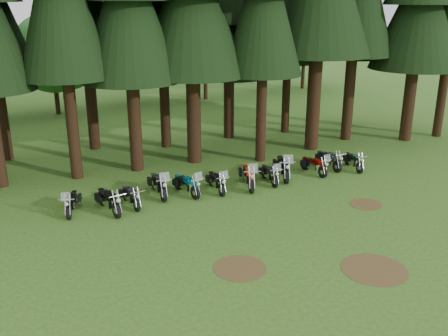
{
  "coord_description": "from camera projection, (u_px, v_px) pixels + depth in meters",
  "views": [
    {
      "loc": [
        -9.8,
        -15.04,
        8.5
      ],
      "look_at": [
        -0.24,
        5.0,
        1.0
      ],
      "focal_mm": 40.0,
      "sensor_mm": 36.0,
      "label": 1
    }
  ],
  "objects": [
    {
      "name": "ground",
      "position": [
        284.0,
        228.0,
        19.58
      ],
      "size": [
        120.0,
        120.0,
        0.0
      ],
      "primitive_type": "plane",
      "color": "#305E1A",
      "rests_on": "ground"
    },
    {
      "name": "motorcycle_10",
      "position": [
        328.0,
        160.0,
        26.4
      ],
      "size": [
        0.3,
        2.14,
        0.87
      ],
      "rotation": [
        0.0,
        0.0,
        0.01
      ],
      "color": "black",
      "rests_on": "ground"
    },
    {
      "name": "dirt_patch_2",
      "position": [
        374.0,
        269.0,
        16.56
      ],
      "size": [
        2.2,
        2.2,
        0.01
      ],
      "primitive_type": "cylinder",
      "color": "#4C3D1E",
      "rests_on": "ground"
    },
    {
      "name": "motorcycle_11",
      "position": [
        354.0,
        162.0,
        26.27
      ],
      "size": [
        0.59,
        1.96,
        0.81
      ],
      "rotation": [
        0.0,
        0.0,
        -0.24
      ],
      "color": "black",
      "rests_on": "ground"
    },
    {
      "name": "decid_5",
      "position": [
        210.0,
        28.0,
        42.96
      ],
      "size": [
        8.45,
        8.21,
        10.56
      ],
      "color": "#311D10",
      "rests_on": "ground"
    },
    {
      "name": "motorcycle_6",
      "position": [
        248.0,
        177.0,
        23.73
      ],
      "size": [
        1.06,
        2.39,
        1.53
      ],
      "rotation": [
        0.0,
        0.0,
        -0.33
      ],
      "color": "black",
      "rests_on": "ground"
    },
    {
      "name": "decid_6",
      "position": [
        268.0,
        37.0,
        47.07
      ],
      "size": [
        7.06,
        6.86,
        8.82
      ],
      "color": "#311D10",
      "rests_on": "ground"
    },
    {
      "name": "motorcycle_5",
      "position": [
        217.0,
        182.0,
        23.23
      ],
      "size": [
        0.46,
        2.07,
        1.3
      ],
      "rotation": [
        0.0,
        0.0,
        -0.09
      ],
      "color": "black",
      "rests_on": "ground"
    },
    {
      "name": "decid_7",
      "position": [
        310.0,
        25.0,
        48.47
      ],
      "size": [
        8.44,
        8.2,
        10.55
      ],
      "color": "#311D10",
      "rests_on": "ground"
    },
    {
      "name": "motorcycle_0",
      "position": [
        72.0,
        203.0,
        20.88
      ],
      "size": [
        0.9,
        1.98,
        1.27
      ],
      "rotation": [
        0.0,
        0.0,
        -0.34
      ],
      "color": "black",
      "rests_on": "ground"
    },
    {
      "name": "dirt_patch_1",
      "position": [
        366.0,
        204.0,
        21.84
      ],
      "size": [
        1.4,
        1.4,
        0.01
      ],
      "primitive_type": "cylinder",
      "color": "#4C3D1E",
      "rests_on": "ground"
    },
    {
      "name": "decid_3",
      "position": [
        56.0,
        55.0,
        37.7
      ],
      "size": [
        6.12,
        5.95,
        7.65
      ],
      "color": "#311D10",
      "rests_on": "ground"
    },
    {
      "name": "motorcycle_4",
      "position": [
        187.0,
        185.0,
        22.8
      ],
      "size": [
        0.64,
        2.15,
        1.35
      ],
      "rotation": [
        0.0,
        0.0,
        0.18
      ],
      "color": "black",
      "rests_on": "ground"
    },
    {
      "name": "motorcycle_2",
      "position": [
        131.0,
        197.0,
        21.57
      ],
      "size": [
        0.34,
        1.98,
        0.81
      ],
      "rotation": [
        0.0,
        0.0,
        0.08
      ],
      "color": "black",
      "rests_on": "ground"
    },
    {
      "name": "pine_back_4",
      "position": [
        229.0,
        4.0,
        29.91
      ],
      "size": [
        4.94,
        4.94,
        13.78
      ],
      "color": "#311D10",
      "rests_on": "ground"
    },
    {
      "name": "motorcycle_8",
      "position": [
        283.0,
        168.0,
        24.96
      ],
      "size": [
        1.18,
        2.43,
        1.57
      ],
      "rotation": [
        0.0,
        0.0,
        -0.37
      ],
      "color": "black",
      "rests_on": "ground"
    },
    {
      "name": "motorcycle_9",
      "position": [
        314.0,
        166.0,
        25.55
      ],
      "size": [
        0.44,
        2.05,
        1.29
      ],
      "rotation": [
        0.0,
        0.0,
        0.08
      ],
      "color": "black",
      "rests_on": "ground"
    },
    {
      "name": "dirt_patch_0",
      "position": [
        240.0,
        268.0,
        16.64
      ],
      "size": [
        1.8,
        1.8,
        0.01
      ],
      "primitive_type": "cylinder",
      "color": "#4C3D1E",
      "rests_on": "ground"
    },
    {
      "name": "motorcycle_7",
      "position": [
        270.0,
        174.0,
        24.29
      ],
      "size": [
        0.57,
        2.04,
        1.28
      ],
      "rotation": [
        0.0,
        0.0,
        -0.16
      ],
      "color": "black",
      "rests_on": "ground"
    },
    {
      "name": "motorcycle_3",
      "position": [
        159.0,
        185.0,
        22.67
      ],
      "size": [
        0.48,
        2.34,
        1.47
      ],
      "rotation": [
        0.0,
        0.0,
        -0.06
      ],
      "color": "black",
      "rests_on": "ground"
    },
    {
      "name": "decid_4",
      "position": [
        133.0,
        52.0,
        41.33
      ],
      "size": [
        5.93,
        5.76,
        7.41
      ],
      "color": "#311D10",
      "rests_on": "ground"
    },
    {
      "name": "motorcycle_1",
      "position": [
        109.0,
        201.0,
        20.95
      ],
      "size": [
        0.49,
        2.22,
        0.91
      ],
      "rotation": [
        0.0,
        0.0,
        0.16
      ],
      "color": "black",
      "rests_on": "ground"
    }
  ]
}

